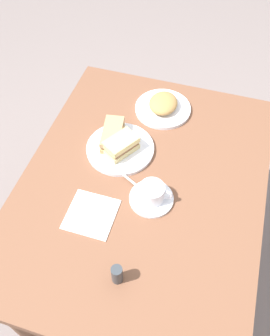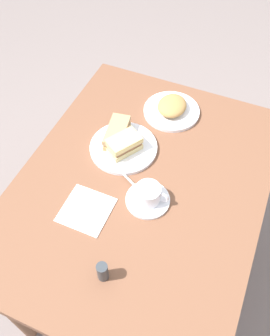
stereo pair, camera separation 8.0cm
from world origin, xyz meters
TOP-DOWN VIEW (x-y plane):
  - ground_plane at (0.00, 0.00)m, footprint 6.00×6.00m
  - dining_table at (0.00, 0.00)m, footprint 1.06×0.81m
  - sandwich_plate at (0.12, 0.12)m, footprint 0.24×0.24m
  - sandwich_front at (0.10, 0.11)m, footprint 0.14×0.12m
  - sandwich_back at (0.14, 0.15)m, footprint 0.15×0.09m
  - coffee_saucer at (-0.05, -0.05)m, footprint 0.14×0.14m
  - coffee_cup at (-0.05, -0.05)m, footprint 0.08×0.11m
  - spoon at (-0.02, 0.02)m, footprint 0.06×0.09m
  - side_plate at (0.36, 0.02)m, footprint 0.22×0.22m
  - side_food_pile at (0.36, 0.02)m, footprint 0.13×0.11m
  - napkin at (-0.16, 0.12)m, footprint 0.15×0.15m
  - salt_shaker at (-0.34, -0.02)m, footprint 0.03×0.03m

SIDE VIEW (x-z plane):
  - ground_plane at x=0.00m, z-range 0.00..0.00m
  - dining_table at x=0.00m, z-range 0.29..1.04m
  - napkin at x=-0.16m, z-range 0.76..0.76m
  - coffee_saucer at x=-0.05m, z-range 0.76..0.77m
  - sandwich_plate at x=0.12m, z-range 0.76..0.77m
  - side_plate at x=0.36m, z-range 0.76..0.77m
  - spoon at x=-0.02m, z-range 0.77..0.77m
  - salt_shaker at x=-0.34m, z-range 0.76..0.83m
  - side_food_pile at x=0.36m, z-range 0.77..0.82m
  - sandwich_back at x=0.14m, z-range 0.77..0.82m
  - coffee_cup at x=-0.05m, z-range 0.77..0.83m
  - sandwich_front at x=0.10m, z-range 0.77..0.83m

